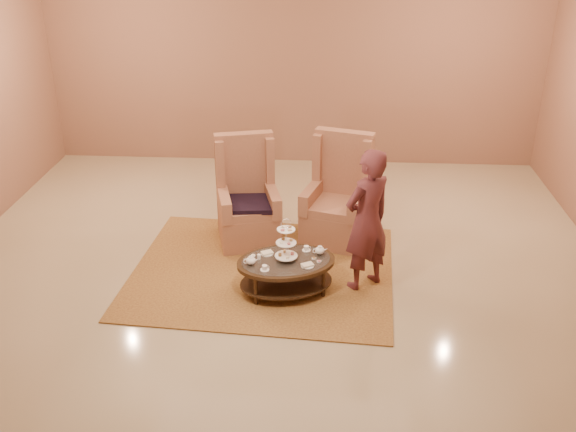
# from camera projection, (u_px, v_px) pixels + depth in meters

# --- Properties ---
(ground) EXTENTS (8.00, 8.00, 0.00)m
(ground) POSITION_uv_depth(u_px,v_px,m) (274.00, 284.00, 7.43)
(ground) COLOR tan
(ground) RESTS_ON ground
(ceiling) EXTENTS (8.00, 8.00, 0.02)m
(ceiling) POSITION_uv_depth(u_px,v_px,m) (274.00, 284.00, 7.43)
(ceiling) COLOR white
(ceiling) RESTS_ON ground
(wall_back) EXTENTS (8.00, 0.04, 3.50)m
(wall_back) POSITION_uv_depth(u_px,v_px,m) (294.00, 58.00, 10.25)
(wall_back) COLOR #976952
(wall_back) RESTS_ON ground
(rug) EXTENTS (3.24, 2.77, 0.02)m
(rug) POSITION_uv_depth(u_px,v_px,m) (263.00, 271.00, 7.68)
(rug) COLOR #A77F3B
(rug) RESTS_ON ground
(tea_table) EXTENTS (1.27, 1.03, 0.92)m
(tea_table) POSITION_uv_depth(u_px,v_px,m) (286.00, 266.00, 7.14)
(tea_table) COLOR black
(tea_table) RESTS_ON ground
(armchair_left) EXTENTS (0.91, 0.93, 1.38)m
(armchair_left) POSITION_uv_depth(u_px,v_px,m) (248.00, 206.00, 8.25)
(armchair_left) COLOR #AA6D50
(armchair_left) RESTS_ON ground
(armchair_right) EXTENTS (0.95, 0.96, 1.40)m
(armchair_right) POSITION_uv_depth(u_px,v_px,m) (338.00, 205.00, 8.28)
(armchair_right) COLOR #AA6D50
(armchair_right) RESTS_ON ground
(person) EXTENTS (0.72, 0.69, 1.67)m
(person) POSITION_uv_depth(u_px,v_px,m) (367.00, 221.00, 7.04)
(person) COLOR #532327
(person) RESTS_ON ground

